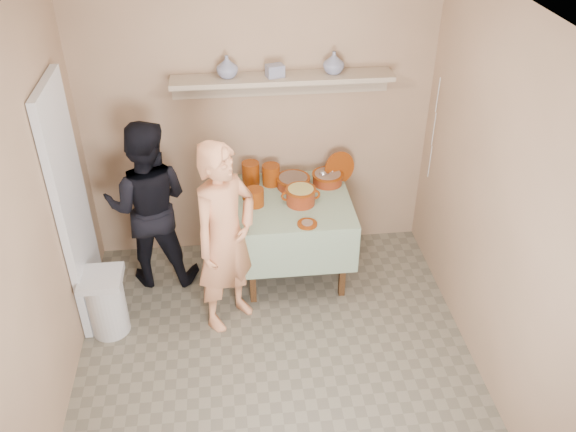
{
  "coord_description": "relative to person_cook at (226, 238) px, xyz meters",
  "views": [
    {
      "loc": [
        -0.26,
        -3.04,
        3.5
      ],
      "look_at": [
        0.15,
        0.75,
        0.95
      ],
      "focal_mm": 38.0,
      "sensor_mm": 36.0,
      "label": 1
    }
  ],
  "objects": [
    {
      "name": "room_shell",
      "position": [
        0.33,
        -0.72,
        0.81
      ],
      "size": [
        3.04,
        3.54,
        2.62
      ],
      "color": "tan",
      "rests_on": "ground"
    },
    {
      "name": "ladle",
      "position": [
        0.87,
        0.76,
        0.07
      ],
      "size": [
        0.08,
        0.26,
        0.19
      ],
      "color": "silver",
      "rests_on": "cazuela_meat_b"
    },
    {
      "name": "cazuela_meat_a",
      "position": [
        0.6,
        0.75,
        0.02
      ],
      "size": [
        0.3,
        0.3,
        0.1
      ],
      "color": "maroon",
      "rests_on": "serving_table"
    },
    {
      "name": "front_plate",
      "position": [
        0.65,
        0.16,
        -0.03
      ],
      "size": [
        0.16,
        0.16,
        0.03
      ],
      "color": "#6E2402",
      "rests_on": "serving_table"
    },
    {
      "name": "ceramic_box",
      "position": [
        0.47,
        0.89,
        0.97
      ],
      "size": [
        0.16,
        0.13,
        0.1
      ],
      "primitive_type": "cube",
      "rotation": [
        0.0,
        0.0,
        0.27
      ],
      "color": "navy",
      "rests_on": "wall_shelf"
    },
    {
      "name": "person_cook",
      "position": [
        0.0,
        0.0,
        0.0
      ],
      "size": [
        0.69,
        0.68,
        1.6
      ],
      "primitive_type": "imported",
      "rotation": [
        0.0,
        0.0,
        0.74
      ],
      "color": "#E69363",
      "rests_on": "ground"
    },
    {
      "name": "empty_bowl",
      "position": [
        0.24,
        0.61,
        -0.01
      ],
      "size": [
        0.18,
        0.18,
        0.05
      ],
      "primitive_type": "cylinder",
      "color": "#6E2402",
      "rests_on": "serving_table"
    },
    {
      "name": "bowl_stack",
      "position": [
        0.26,
        0.5,
        0.04
      ],
      "size": [
        0.15,
        0.15,
        0.15
      ],
      "primitive_type": "cylinder",
      "color": "#6E2402",
      "rests_on": "serving_table"
    },
    {
      "name": "wall_shelf",
      "position": [
        0.53,
        0.93,
        0.87
      ],
      "size": [
        1.8,
        0.25,
        0.21
      ],
      "color": "tan",
      "rests_on": "room_shell"
    },
    {
      "name": "vase_right",
      "position": [
        0.95,
        0.91,
        1.01
      ],
      "size": [
        0.22,
        0.22,
        0.18
      ],
      "primitive_type": "imported",
      "rotation": [
        0.0,
        0.0,
        -0.4
      ],
      "color": "navy",
      "rests_on": "wall_shelf"
    },
    {
      "name": "cazuela_meat_b",
      "position": [
        0.91,
        0.79,
        0.02
      ],
      "size": [
        0.28,
        0.28,
        0.1
      ],
      "color": "maroon",
      "rests_on": "serving_table"
    },
    {
      "name": "propped_lid",
      "position": [
        1.02,
        0.84,
        0.08
      ],
      "size": [
        0.3,
        0.18,
        0.28
      ],
      "primitive_type": "cylinder",
      "rotation": [
        1.32,
        0.0,
        0.34
      ],
      "color": "#6E2402",
      "rests_on": "serving_table"
    },
    {
      "name": "plate_stack_a",
      "position": [
        0.24,
        0.86,
        0.06
      ],
      "size": [
        0.15,
        0.15,
        0.2
      ],
      "primitive_type": "cylinder",
      "color": "#6E2402",
      "rests_on": "serving_table"
    },
    {
      "name": "person_helper",
      "position": [
        -0.63,
        0.61,
        -0.04
      ],
      "size": [
        0.78,
        0.63,
        1.51
      ],
      "primitive_type": "imported",
      "rotation": [
        0.0,
        0.0,
        -3.22
      ],
      "color": "black",
      "rests_on": "ground"
    },
    {
      "name": "serving_table",
      "position": [
        0.58,
        0.56,
        -0.16
      ],
      "size": [
        0.97,
        0.97,
        0.76
      ],
      "color": "#4C2D16",
      "rests_on": "ground"
    },
    {
      "name": "ground",
      "position": [
        0.33,
        -0.72,
        -0.8
      ],
      "size": [
        3.5,
        3.5,
        0.0
      ],
      "primitive_type": "plane",
      "color": "#6F6957",
      "rests_on": "ground"
    },
    {
      "name": "vase_left",
      "position": [
        0.09,
        0.91,
        1.01
      ],
      "size": [
        0.23,
        0.23,
        0.18
      ],
      "primitive_type": "imported",
      "rotation": [
        0.0,
        0.0,
        0.52
      ],
      "color": "navy",
      "rests_on": "wall_shelf"
    },
    {
      "name": "electrical_cord",
      "position": [
        1.8,
        0.76,
        0.45
      ],
      "size": [
        0.01,
        0.05,
        0.9
      ],
      "color": "silver",
      "rests_on": "wall_shelf"
    },
    {
      "name": "tile_panel",
      "position": [
        -1.13,
        0.23,
        0.2
      ],
      "size": [
        0.06,
        0.7,
        2.0
      ],
      "primitive_type": "cube",
      "color": "silver",
      "rests_on": "ground"
    },
    {
      "name": "trash_bin",
      "position": [
        -0.96,
        -0.05,
        -0.52
      ],
      "size": [
        0.32,
        0.32,
        0.56
      ],
      "color": "silver",
      "rests_on": "ground"
    },
    {
      "name": "plate_stack_b",
      "position": [
        0.42,
        0.83,
        0.05
      ],
      "size": [
        0.15,
        0.15,
        0.19
      ],
      "primitive_type": "cylinder",
      "color": "#6E2402",
      "rests_on": "serving_table"
    },
    {
      "name": "cazuela_rice",
      "position": [
        0.63,
        0.49,
        0.05
      ],
      "size": [
        0.33,
        0.25,
        0.14
      ],
      "color": "maroon",
      "rests_on": "serving_table"
    }
  ]
}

